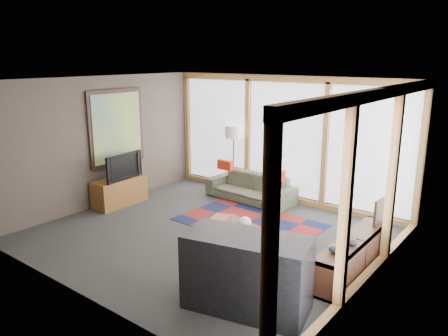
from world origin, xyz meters
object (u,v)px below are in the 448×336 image
Objects in this scene: sofa at (250,188)px; bar_counter at (247,273)px; coffee_table at (238,238)px; television at (121,166)px; bookshelf at (353,255)px; tv_console at (120,191)px; floor_lamp at (234,159)px.

sofa is 4.10m from bar_counter.
coffee_table is 1.19× the size of television.
television reaches higher than bar_counter.
bar_counter is (-0.65, -1.69, 0.22)m from bookshelf.
tv_console is at bearing 146.72° from bar_counter.
sofa is at bearing 149.71° from bookshelf.
bar_counter is (4.16, -1.54, -0.36)m from television.
sofa is at bearing -50.85° from television.
bookshelf is at bearing 1.79° from tv_console.
sofa is 2.70m from television.
bookshelf is 2.12× the size of television.
sofa is 1.71× the size of tv_console.
television reaches higher than sofa.
bar_counter reaches higher than tv_console.
floor_lamp reaches higher than television.
floor_lamp is at bearing 150.97° from bookshelf.
floor_lamp is 2.46m from television.
television is at bearing -132.76° from sofa.
television is at bearing 175.15° from coffee_table.
bar_counter is at bearing -115.85° from television.
television is 0.64× the size of bar_counter.
television is at bearing -119.99° from floor_lamp.
television reaches higher than bookshelf.
floor_lamp is 1.34× the size of tv_console.
tv_console is at bearing -178.21° from bookshelf.
floor_lamp is 4.12m from bookshelf.
bookshelf is (3.58, -1.99, -0.50)m from floor_lamp.
tv_console is at bearing 89.16° from television.
tv_console reaches higher than coffee_table.
television is (-1.88, -1.86, 0.55)m from sofa.
floor_lamp is 4.71m from bar_counter.
bookshelf is at bearing -27.68° from sofa.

